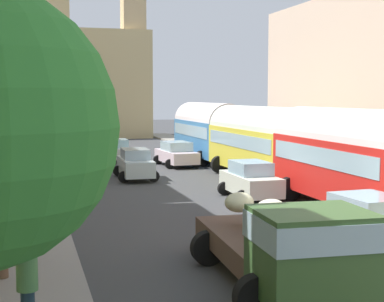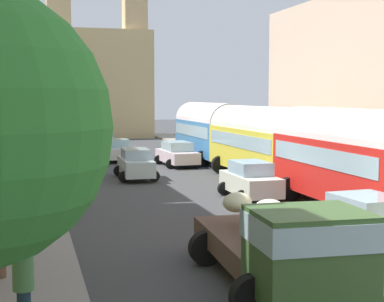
# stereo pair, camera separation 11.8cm
# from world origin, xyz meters

# --- Properties ---
(ground_plane) EXTENTS (154.00, 154.00, 0.00)m
(ground_plane) POSITION_xyz_m (0.00, 27.00, 0.00)
(ground_plane) COLOR #3C3C3F
(sidewalk_left) EXTENTS (2.50, 70.00, 0.14)m
(sidewalk_left) POSITION_xyz_m (-7.25, 27.00, 0.07)
(sidewalk_left) COLOR gray
(sidewalk_left) RESTS_ON ground
(sidewalk_right) EXTENTS (2.50, 70.00, 0.14)m
(sidewalk_right) POSITION_xyz_m (7.25, 27.00, 0.07)
(sidewalk_right) COLOR gray
(sidewalk_right) RESTS_ON ground
(building_right_2) EXTENTS (5.94, 14.02, 9.85)m
(building_right_2) POSITION_xyz_m (11.47, 25.39, 4.92)
(building_right_2) COLOR beige
(building_right_2) RESTS_ON ground
(distant_church) EXTENTS (11.22, 7.45, 20.15)m
(distant_church) POSITION_xyz_m (0.00, 59.17, 6.59)
(distant_church) COLOR tan
(distant_church) RESTS_ON ground
(parked_bus_1) EXTENTS (3.35, 8.72, 3.97)m
(parked_bus_1) POSITION_xyz_m (4.60, 15.50, 2.18)
(parked_bus_1) COLOR red
(parked_bus_1) RESTS_ON ground
(parked_bus_2) EXTENTS (3.37, 9.47, 3.90)m
(parked_bus_2) POSITION_xyz_m (4.60, 24.50, 2.14)
(parked_bus_2) COLOR yellow
(parked_bus_2) RESTS_ON ground
(parked_bus_3) EXTENTS (3.38, 8.57, 3.99)m
(parked_bus_3) POSITION_xyz_m (4.60, 33.50, 2.18)
(parked_bus_3) COLOR teal
(parked_bus_3) RESTS_ON ground
(cargo_truck_0) EXTENTS (3.31, 6.56, 2.18)m
(cargo_truck_0) POSITION_xyz_m (-1.79, 7.32, 1.16)
(cargo_truck_0) COLOR #345528
(cargo_truck_0) RESTS_ON ground
(car_0) EXTENTS (2.23, 4.09, 1.63)m
(car_0) POSITION_xyz_m (-1.68, 26.38, 0.82)
(car_0) COLOR silver
(car_0) RESTS_ON ground
(car_1) EXTENTS (2.31, 3.86, 1.51)m
(car_1) POSITION_xyz_m (-1.34, 35.20, 0.76)
(car_1) COLOR silver
(car_1) RESTS_ON ground
(car_2) EXTENTS (2.25, 4.14, 1.51)m
(car_2) POSITION_xyz_m (-1.36, 43.36, 0.77)
(car_2) COLOR #3B95C1
(car_2) RESTS_ON ground
(car_3) EXTENTS (2.57, 3.94, 1.61)m
(car_3) POSITION_xyz_m (2.10, 10.10, 0.80)
(car_3) COLOR silver
(car_3) RESTS_ON ground
(car_4) EXTENTS (2.17, 3.82, 1.63)m
(car_4) POSITION_xyz_m (2.00, 19.01, 0.81)
(car_4) COLOR silver
(car_4) RESTS_ON ground
(car_5) EXTENTS (2.48, 4.25, 1.56)m
(car_5) POSITION_xyz_m (1.90, 31.48, 0.78)
(car_5) COLOR silver
(car_5) RESTS_ON ground
(pedestrian_0) EXTENTS (0.42, 0.42, 1.81)m
(pedestrian_0) POSITION_xyz_m (-7.31, 6.24, 1.03)
(pedestrian_0) COLOR #1A3041
(pedestrian_0) RESTS_ON ground
(pedestrian_1) EXTENTS (0.40, 0.40, 1.80)m
(pedestrian_1) POSITION_xyz_m (-7.87, 17.60, 1.02)
(pedestrian_1) COLOR #231D3F
(pedestrian_1) RESTS_ON ground
(pedestrian_2) EXTENTS (0.42, 0.42, 1.73)m
(pedestrian_2) POSITION_xyz_m (-6.65, 18.80, 1.00)
(pedestrian_2) COLOR navy
(pedestrian_2) RESTS_ON ground
(roadside_tree_2) EXTENTS (3.11, 3.11, 6.07)m
(roadside_tree_2) POSITION_xyz_m (-7.90, 18.62, 4.48)
(roadside_tree_2) COLOR brown
(roadside_tree_2) RESTS_ON ground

